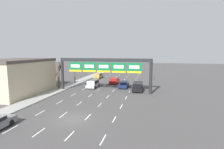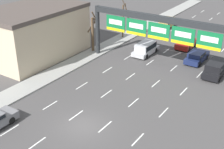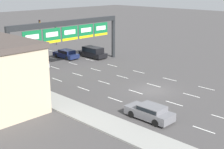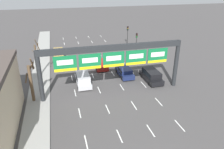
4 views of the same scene
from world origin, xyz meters
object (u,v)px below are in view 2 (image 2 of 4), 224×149
Objects in this scene: suv_black at (216,68)px; tree_bare_second at (123,19)px; car_navy at (197,56)px; suv_silver at (146,48)px; car_red at (186,43)px; tree_bare_closest at (93,32)px; sign_gantry at (160,28)px; suv_gold at (167,22)px.

suv_black is 0.80× the size of tree_bare_second.
suv_silver reaches higher than car_navy.
tree_bare_second is (-9.96, -1.25, 2.29)m from car_red.
suv_black is 0.85× the size of tree_bare_closest.
car_red is 0.92× the size of suv_silver.
tree_bare_second is (0.36, 7.36, 0.21)m from tree_bare_closest.
sign_gantry is 6.58m from suv_silver.
sign_gantry reaches higher than suv_silver.
suv_gold is at bearing 77.72° from tree_bare_closest.
suv_gold is (-9.74, 12.07, 0.12)m from car_navy.
car_navy is 0.77× the size of tree_bare_second.
suv_black is 16.86m from tree_bare_closest.
suv_gold reaches higher than car_navy.
car_red is 5.10m from car_navy.
car_navy is 13.51m from tree_bare_second.
suv_black is at bearing -7.60° from suv_silver.
suv_gold is at bearing 130.11° from car_red.
tree_bare_closest reaches higher than car_navy.
car_navy is 0.96× the size of suv_black.
suv_silver is at bearing -77.48° from suv_gold.
sign_gantry is 10.41m from tree_bare_closest.
car_navy is at bearing -53.55° from car_red.
tree_bare_closest is at bearing -140.18° from car_red.
car_navy is 0.81× the size of tree_bare_closest.
suv_black is at bearing -48.61° from suv_gold.
suv_black reaches higher than suv_silver.
sign_gantry is at bearing -2.42° from tree_bare_closest.
car_red is at bearing 39.82° from tree_bare_closest.
tree_bare_second reaches higher than tree_bare_closest.
tree_bare_closest is (-10.33, -8.61, 2.08)m from car_red.
suv_silver is (-3.54, 3.55, -4.25)m from sign_gantry.
tree_bare_closest is 7.37m from tree_bare_second.
tree_bare_closest is (-16.65, -1.78, 1.92)m from suv_black.
suv_gold is (-6.53, 17.01, -4.33)m from sign_gantry.
suv_black reaches higher than car_navy.
tree_bare_second reaches higher than suv_black.
car_navy is at bearing 140.44° from suv_black.
sign_gantry is 4.31× the size of car_red.
suv_black is 1.12× the size of suv_gold.
suv_silver is (-3.73, -5.48, 0.14)m from car_red.
car_red is 13.60m from tree_bare_closest.
car_red is 10.30m from tree_bare_second.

